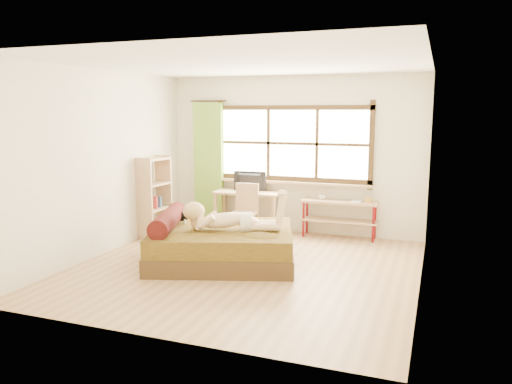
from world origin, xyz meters
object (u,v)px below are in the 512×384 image
at_px(desk, 248,197).
at_px(pipe_shelf, 340,211).
at_px(bed, 219,244).
at_px(woman, 231,209).
at_px(kitten, 180,215).
at_px(chair, 245,208).
at_px(bookshelf, 154,196).

xyz_separation_m(desk, pipe_shelf, (1.60, 0.12, -0.16)).
xyz_separation_m(bed, desk, (-0.28, 1.83, 0.36)).
bearing_deg(bed, woman, -28.19).
xyz_separation_m(kitten, desk, (0.40, 1.71, 0.02)).
bearing_deg(pipe_shelf, chair, -162.90).
xyz_separation_m(bed, bookshelf, (-1.64, 0.98, 0.42)).
distance_m(bed, chair, 1.49).
bearing_deg(woman, chair, 86.07).
xyz_separation_m(woman, bookshelf, (-1.84, 1.01, -0.09)).
height_order(chair, pipe_shelf, chair).
relative_size(desk, bookshelf, 0.87).
bearing_deg(bed, bookshelf, 131.17).
height_order(bed, chair, chair).
xyz_separation_m(pipe_shelf, bookshelf, (-2.96, -0.97, 0.22)).
distance_m(woman, bookshelf, 2.10).
height_order(woman, kitten, woman).
height_order(kitten, pipe_shelf, kitten).
bearing_deg(pipe_shelf, kitten, -138.37).
bearing_deg(pipe_shelf, bookshelf, -162.78).
bearing_deg(woman, bed, 151.81).
xyz_separation_m(kitten, pipe_shelf, (2.00, 1.83, -0.14)).
bearing_deg(bookshelf, desk, 36.67).
bearing_deg(bed, pipe_shelf, 37.73).
bearing_deg(bookshelf, chair, 23.02).
bearing_deg(chair, pipe_shelf, 15.32).
relative_size(woman, bookshelf, 1.01).
xyz_separation_m(chair, pipe_shelf, (1.50, 0.49, -0.04)).
bearing_deg(chair, desk, 102.00).
relative_size(bed, woman, 1.71).
height_order(woman, chair, woman).
bearing_deg(bed, chair, 78.97).
height_order(kitten, bookshelf, bookshelf).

